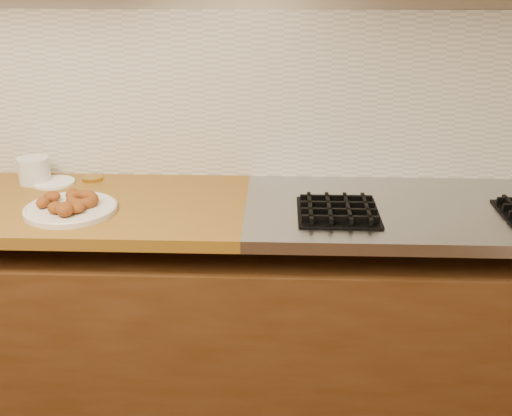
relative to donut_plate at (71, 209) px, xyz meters
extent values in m
cube|color=tan|center=(0.06, 0.41, 0.44)|extent=(4.00, 0.02, 2.70)
cube|color=#503118|center=(0.06, 0.10, -0.52)|extent=(3.60, 0.60, 0.77)
cube|color=#9EA0A5|center=(1.21, 0.10, -0.03)|extent=(1.30, 0.62, 0.04)
cube|color=beige|center=(0.06, 0.40, 0.29)|extent=(3.60, 0.02, 0.60)
cube|color=black|center=(0.86, 0.02, -0.01)|extent=(0.26, 0.26, 0.01)
cube|color=black|center=(0.77, 0.02, 0.01)|extent=(0.01, 0.24, 0.02)
cube|color=black|center=(0.86, -0.07, 0.01)|extent=(0.24, 0.01, 0.02)
cube|color=black|center=(0.83, 0.02, 0.01)|extent=(0.01, 0.24, 0.02)
cube|color=black|center=(0.86, -0.01, 0.01)|extent=(0.24, 0.01, 0.02)
cube|color=black|center=(0.89, 0.02, 0.01)|extent=(0.01, 0.24, 0.02)
cube|color=black|center=(0.86, 0.05, 0.01)|extent=(0.24, 0.01, 0.02)
cube|color=black|center=(0.95, 0.02, 0.01)|extent=(0.01, 0.24, 0.02)
cube|color=black|center=(0.86, 0.11, 0.01)|extent=(0.24, 0.01, 0.02)
cylinder|color=silver|center=(0.00, 0.00, 0.00)|extent=(0.30, 0.30, 0.02)
torus|color=#8E4213|center=(0.03, 0.02, 0.03)|extent=(0.15, 0.15, 0.05)
ellipsoid|color=#8E4213|center=(-0.07, 0.05, 0.02)|extent=(0.07, 0.07, 0.03)
ellipsoid|color=#8E4213|center=(-0.08, -0.01, 0.03)|extent=(0.05, 0.06, 0.03)
ellipsoid|color=#8E4213|center=(-0.03, -0.06, 0.03)|extent=(0.06, 0.06, 0.04)
ellipsoid|color=#8E4213|center=(0.01, -0.08, 0.03)|extent=(0.08, 0.08, 0.05)
ellipsoid|color=#8E4213|center=(-0.01, 0.07, 0.03)|extent=(0.06, 0.06, 0.04)
ellipsoid|color=#8E4213|center=(0.03, -0.05, 0.03)|extent=(0.08, 0.07, 0.03)
cylinder|color=silver|center=(-0.22, 0.28, 0.04)|extent=(0.11, 0.11, 0.09)
cylinder|color=white|center=(-0.15, 0.27, 0.00)|extent=(0.18, 0.18, 0.01)
cylinder|color=#B99033|center=(-0.02, 0.31, 0.00)|extent=(0.10, 0.10, 0.01)
camera|label=1|loc=(0.67, -1.90, 0.76)|focal=45.00mm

